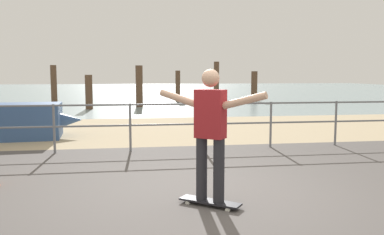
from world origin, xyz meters
name	(u,v)px	position (x,y,z in m)	size (l,w,h in m)	color
ground_plane	(244,230)	(0.00, -1.00, 0.00)	(24.00, 10.00, 0.04)	#514C49
beach_strip	(171,129)	(0.00, 7.00, 0.00)	(24.00, 6.00, 0.04)	tan
sea_surface	(142,91)	(0.00, 35.00, 0.00)	(72.00, 50.00, 0.04)	#849EA3
railing_fence	(130,120)	(-1.20, 3.60, 0.70)	(12.58, 0.05, 1.05)	slate
skateboard	(210,202)	(-0.22, -0.21, 0.07)	(0.76, 0.65, 0.08)	black
skateboarder	(210,127)	(-0.22, -0.21, 1.02)	(1.20, 0.95, 1.65)	#26262B
groyne_post_0	(54,84)	(-5.44, 18.73, 1.07)	(0.34, 0.34, 2.15)	#513826
groyne_post_1	(89,92)	(-3.09, 14.27, 0.81)	(0.34, 0.34, 1.62)	#513826
groyne_post_2	(139,86)	(-0.73, 15.30, 1.04)	(0.35, 0.35, 2.07)	#513826
groyne_post_3	(178,86)	(1.62, 18.84, 0.92)	(0.28, 0.28, 1.85)	#513826
groyne_post_4	(216,82)	(3.97, 18.92, 1.19)	(0.32, 0.32, 2.38)	#513826
groyne_post_5	(254,86)	(6.32, 18.87, 0.91)	(0.38, 0.38, 1.81)	#513826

